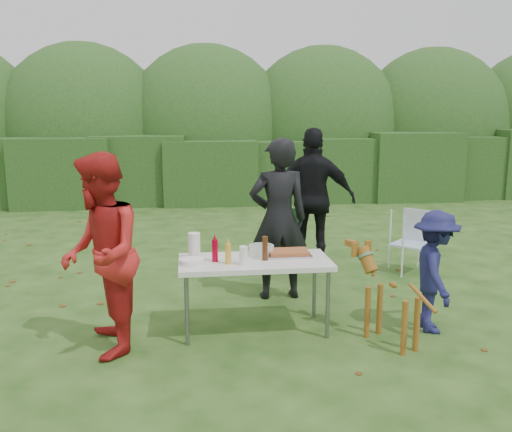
{
  "coord_description": "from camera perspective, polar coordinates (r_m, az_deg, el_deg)",
  "views": [
    {
      "loc": [
        -0.54,
        -5.26,
        2.18
      ],
      "look_at": [
        0.24,
        0.84,
        1.0
      ],
      "focal_mm": 38.0,
      "sensor_mm": 36.0,
      "label": 1
    }
  ],
  "objects": [
    {
      "name": "paper_towel_roll",
      "position": [
        5.44,
        -6.52,
        -3.13
      ],
      "size": [
        0.12,
        0.12,
        0.26
      ],
      "primitive_type": "cylinder",
      "color": "white",
      "rests_on": "folding_table"
    },
    {
      "name": "child",
      "position": [
        5.71,
        18.32,
        -5.58
      ],
      "size": [
        0.61,
        0.88,
        1.24
      ],
      "primitive_type": "imported",
      "rotation": [
        0.0,
        0.0,
        1.36
      ],
      "color": "#181A4A",
      "rests_on": "ground"
    },
    {
      "name": "camping_chair",
      "position": [
        7.52,
        2.22,
        -2.53
      ],
      "size": [
        0.74,
        0.74,
        0.88
      ],
      "primitive_type": null,
      "rotation": [
        0.0,
        0.0,
        3.64
      ],
      "color": "black",
      "rests_on": "ground"
    },
    {
      "name": "person_black_puffy",
      "position": [
        7.64,
        6.07,
        1.83
      ],
      "size": [
        1.25,
        0.81,
        1.98
      ],
      "primitive_type": "imported",
      "rotation": [
        0.0,
        0.0,
        2.83
      ],
      "color": "black",
      "rests_on": "ground"
    },
    {
      "name": "person_red_jacket",
      "position": [
        5.05,
        -16.03,
        -3.98
      ],
      "size": [
        0.84,
        1.0,
        1.84
      ],
      "primitive_type": "imported",
      "rotation": [
        0.0,
        0.0,
        -1.4
      ],
      "color": "red",
      "rests_on": "ground"
    },
    {
      "name": "dog",
      "position": [
        5.32,
        14.15,
        -8.49
      ],
      "size": [
        0.74,
        1.01,
        0.89
      ],
      "primitive_type": null,
      "rotation": [
        0.0,
        0.0,
        2.02
      ],
      "color": "brown",
      "rests_on": "ground"
    },
    {
      "name": "mustard_bottle",
      "position": [
        5.22,
        -2.95,
        -4.01
      ],
      "size": [
        0.06,
        0.06,
        0.2
      ],
      "primitive_type": "cylinder",
      "color": "gold",
      "rests_on": "folding_table"
    },
    {
      "name": "person_cook",
      "position": [
        6.33,
        2.38,
        -0.34
      ],
      "size": [
        0.72,
        0.49,
        1.9
      ],
      "primitive_type": "imported",
      "rotation": [
        0.0,
        0.0,
        3.19
      ],
      "color": "black",
      "rests_on": "ground"
    },
    {
      "name": "ground",
      "position": [
        5.72,
        -1.31,
        -11.55
      ],
      "size": [
        80.0,
        80.0,
        0.0
      ],
      "primitive_type": "plane",
      "color": "#1E4211"
    },
    {
      "name": "focaccia_bread",
      "position": [
        5.55,
        3.42,
        -3.79
      ],
      "size": [
        0.4,
        0.26,
        0.04
      ],
      "primitive_type": "cube",
      "color": "#9E542C",
      "rests_on": "food_tray"
    },
    {
      "name": "lawn_chair",
      "position": [
        7.76,
        16.02,
        -2.6
      ],
      "size": [
        0.72,
        0.72,
        0.86
      ],
      "primitive_type": null,
      "rotation": [
        0.0,
        0.0,
        3.91
      ],
      "color": "teal",
      "rests_on": "ground"
    },
    {
      "name": "pasta_bowl",
      "position": [
        5.56,
        0.55,
        -3.6
      ],
      "size": [
        0.26,
        0.26,
        0.1
      ],
      "primitive_type": "cylinder",
      "color": "silver",
      "rests_on": "folding_table"
    },
    {
      "name": "plate_stack",
      "position": [
        5.27,
        -6.77,
        -4.78
      ],
      "size": [
        0.24,
        0.24,
        0.05
      ],
      "primitive_type": "cylinder",
      "color": "white",
      "rests_on": "folding_table"
    },
    {
      "name": "hedge_row",
      "position": [
        13.34,
        -4.9,
        5.09
      ],
      "size": [
        22.0,
        1.4,
        1.7
      ],
      "primitive_type": "cube",
      "color": "#23471C",
      "rests_on": "ground"
    },
    {
      "name": "cup_stack",
      "position": [
        5.2,
        -1.32,
        -4.19
      ],
      "size": [
        0.08,
        0.08,
        0.18
      ],
      "primitive_type": "cylinder",
      "color": "white",
      "rests_on": "folding_table"
    },
    {
      "name": "ketchup_bottle",
      "position": [
        5.31,
        -4.34,
        -3.66
      ],
      "size": [
        0.06,
        0.06,
        0.22
      ],
      "primitive_type": "cylinder",
      "color": "maroon",
      "rests_on": "folding_table"
    },
    {
      "name": "shrub_backdrop",
      "position": [
        14.88,
        -5.21,
        8.57
      ],
      "size": [
        20.0,
        2.6,
        3.2
      ],
      "primitive_type": "ellipsoid",
      "color": "#3D6628",
      "rests_on": "ground"
    },
    {
      "name": "folding_table",
      "position": [
        5.4,
        -0.13,
        -5.18
      ],
      "size": [
        1.5,
        0.7,
        0.74
      ],
      "color": "silver",
      "rests_on": "ground"
    },
    {
      "name": "food_tray",
      "position": [
        5.55,
        3.41,
        -4.07
      ],
      "size": [
        0.45,
        0.3,
        0.02
      ],
      "primitive_type": "cube",
      "color": "#B7B7BA",
      "rests_on": "folding_table"
    },
    {
      "name": "beer_bottle",
      "position": [
        5.35,
        0.95,
        -3.43
      ],
      "size": [
        0.06,
        0.06,
        0.24
      ],
      "primitive_type": "cylinder",
      "color": "#47230F",
      "rests_on": "folding_table"
    }
  ]
}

